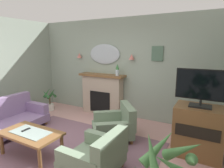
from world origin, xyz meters
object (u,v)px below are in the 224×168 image
tv_flatscreen (202,87)px  fireplace (102,94)px  framed_picture (157,54)px  wall_sconce_left (79,55)px  mantel_vase_left (117,69)px  wall_mirror (104,54)px  armchair_near_fireplace (97,156)px  coffee_table (31,135)px  armchair_beside_couch (116,124)px  floral_couch (4,120)px  wall_sconce_right (132,57)px  tv_cabinet (198,131)px  tv_remote (26,130)px  potted_plant_small_fern (50,101)px

tv_flatscreen → fireplace: bearing=158.6°
framed_picture → wall_sconce_left: bearing=-178.5°
mantel_vase_left → wall_mirror: (-0.50, 0.17, 0.39)m
armchair_near_fireplace → coffee_table: bearing=-174.0°
framed_picture → armchair_beside_couch: 1.98m
armchair_beside_couch → tv_flatscreen: size_ratio=1.36×
mantel_vase_left → framed_picture: size_ratio=0.90×
mantel_vase_left → floral_couch: size_ratio=0.19×
wall_mirror → wall_sconce_left: wall_mirror is taller
fireplace → wall_sconce_right: 1.38m
wall_mirror → coffee_table: 2.90m
framed_picture → armchair_near_fireplace: size_ratio=0.43×
armchair_beside_couch → tv_flatscreen: 1.82m
tv_cabinet → floral_couch: bearing=-163.5°
tv_remote → tv_cabinet: size_ratio=0.18×
wall_mirror → armchair_beside_couch: wall_mirror is taller
wall_mirror → tv_flatscreen: size_ratio=1.14×
tv_remote → tv_cabinet: (2.70, 1.43, -0.00)m
coffee_table → tv_flatscreen: tv_flatscreen is taller
coffee_table → potted_plant_small_fern: size_ratio=1.62×
tv_flatscreen → wall_sconce_right: bearing=147.5°
wall_sconce_right → floral_couch: (-2.11, -2.23, -1.34)m
tv_flatscreen → potted_plant_small_fern: tv_flatscreen is taller
framed_picture → armchair_near_fireplace: (-0.18, -2.45, -1.44)m
mantel_vase_left → framed_picture: framed_picture is taller
fireplace → tv_remote: size_ratio=8.50×
tv_remote → tv_flatscreen: size_ratio=0.19×
armchair_near_fireplace → tv_cabinet: size_ratio=0.93×
fireplace → potted_plant_small_fern: size_ratio=2.00×
armchair_near_fireplace → wall_sconce_left: bearing=132.3°
tv_flatscreen → armchair_near_fireplace: bearing=-134.8°
coffee_table → potted_plant_small_fern: 2.48m
wall_sconce_left → tv_flatscreen: wall_sconce_left is taller
coffee_table → floral_couch: bearing=167.0°
coffee_table → armchair_near_fireplace: (1.30, 0.14, -0.08)m
wall_sconce_left → coffee_table: 2.96m
armchair_near_fireplace → mantel_vase_left: bearing=109.9°
fireplace → wall_sconce_right: bearing=6.2°
armchair_near_fireplace → potted_plant_small_fern: 3.38m
wall_mirror → tv_flatscreen: (2.59, -1.16, -0.46)m
floral_couch → mantel_vase_left: bearing=50.2°
coffee_table → floral_couch: (-1.28, 0.30, -0.06)m
fireplace → armchair_near_fireplace: 2.66m
armchair_near_fireplace → potted_plant_small_fern: (-2.87, 1.77, -0.00)m
mantel_vase_left → armchair_near_fireplace: mantel_vase_left is taller
fireplace → coffee_table: fireplace is taller
floral_couch → potted_plant_small_fern: floral_couch is taller
floral_couch → tv_flatscreen: 4.12m
tv_flatscreen → wall_mirror: bearing=155.9°
coffee_table → tv_remote: 0.15m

